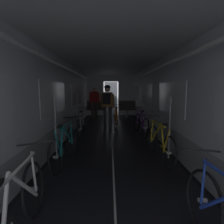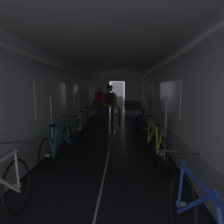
{
  "view_description": "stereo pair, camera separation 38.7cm",
  "coord_description": "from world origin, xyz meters",
  "px_view_note": "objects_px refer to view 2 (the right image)",
  "views": [
    {
      "loc": [
        -0.06,
        -1.76,
        1.55
      ],
      "look_at": [
        0.0,
        3.76,
        0.86
      ],
      "focal_mm": 28.34,
      "sensor_mm": 36.0,
      "label": 1
    },
    {
      "loc": [
        0.32,
        -1.75,
        1.55
      ],
      "look_at": [
        0.0,
        3.76,
        0.86
      ],
      "focal_mm": 28.34,
      "sensor_mm": 36.0,
      "label": 2
    }
  ],
  "objects_px": {
    "bicycle_silver": "(82,125)",
    "bench_seat_far_right": "(133,108)",
    "person_standing_near_bench": "(100,101)",
    "bicycle_yellow": "(155,144)",
    "person_cyclist_aisle": "(110,102)",
    "bicycle_orange_in_aisle": "(119,119)",
    "bicycle_teal": "(59,145)",
    "bicycle_purple": "(142,124)",
    "bench_seat_far_left": "(100,107)"
  },
  "relations": [
    {
      "from": "bicycle_yellow",
      "to": "person_cyclist_aisle",
      "type": "height_order",
      "value": "person_cyclist_aisle"
    },
    {
      "from": "bicycle_yellow",
      "to": "bicycle_silver",
      "type": "bearing_deg",
      "value": 135.67
    },
    {
      "from": "bicycle_teal",
      "to": "person_cyclist_aisle",
      "type": "xyz_separation_m",
      "value": [
        0.86,
        3.08,
        0.69
      ]
    },
    {
      "from": "bicycle_purple",
      "to": "person_standing_near_bench",
      "type": "distance_m",
      "value": 3.98
    },
    {
      "from": "person_standing_near_bench",
      "to": "bicycle_yellow",
      "type": "bearing_deg",
      "value": -71.09
    },
    {
      "from": "bicycle_yellow",
      "to": "bicycle_orange_in_aisle",
      "type": "xyz_separation_m",
      "value": [
        -0.86,
        3.16,
        0.0
      ]
    },
    {
      "from": "bench_seat_far_right",
      "to": "bicycle_teal",
      "type": "distance_m",
      "value": 6.51
    },
    {
      "from": "bench_seat_far_right",
      "to": "bicycle_teal",
      "type": "bearing_deg",
      "value": -107.19
    },
    {
      "from": "bench_seat_far_left",
      "to": "person_cyclist_aisle",
      "type": "xyz_separation_m",
      "value": [
        0.74,
        -3.14,
        0.5
      ]
    },
    {
      "from": "bicycle_teal",
      "to": "bicycle_yellow",
      "type": "bearing_deg",
      "value": 5.15
    },
    {
      "from": "bicycle_silver",
      "to": "bicycle_teal",
      "type": "bearing_deg",
      "value": -89.88
    },
    {
      "from": "bench_seat_far_left",
      "to": "bicycle_silver",
      "type": "bearing_deg",
      "value": -91.85
    },
    {
      "from": "bicycle_purple",
      "to": "bicycle_orange_in_aisle",
      "type": "height_order",
      "value": "bicycle_purple"
    },
    {
      "from": "bicycle_silver",
      "to": "bicycle_teal",
      "type": "relative_size",
      "value": 1.0
    },
    {
      "from": "bicycle_purple",
      "to": "bicycle_orange_in_aisle",
      "type": "xyz_separation_m",
      "value": [
        -0.83,
        0.94,
        0.0
      ]
    },
    {
      "from": "bench_seat_far_right",
      "to": "person_standing_near_bench",
      "type": "bearing_deg",
      "value": -168.17
    },
    {
      "from": "bench_seat_far_left",
      "to": "person_standing_near_bench",
      "type": "bearing_deg",
      "value": -89.59
    },
    {
      "from": "bench_seat_far_right",
      "to": "bicycle_orange_in_aisle",
      "type": "height_order",
      "value": "bench_seat_far_right"
    },
    {
      "from": "bicycle_teal",
      "to": "person_cyclist_aisle",
      "type": "relative_size",
      "value": 0.98
    },
    {
      "from": "person_cyclist_aisle",
      "to": "bicycle_teal",
      "type": "bearing_deg",
      "value": -105.66
    },
    {
      "from": "bench_seat_far_left",
      "to": "person_cyclist_aisle",
      "type": "distance_m",
      "value": 3.26
    },
    {
      "from": "bench_seat_far_left",
      "to": "bench_seat_far_right",
      "type": "relative_size",
      "value": 1.0
    },
    {
      "from": "bicycle_purple",
      "to": "person_standing_near_bench",
      "type": "bearing_deg",
      "value": 119.02
    },
    {
      "from": "bicycle_purple",
      "to": "person_cyclist_aisle",
      "type": "relative_size",
      "value": 0.98
    },
    {
      "from": "bicycle_teal",
      "to": "bicycle_orange_in_aisle",
      "type": "distance_m",
      "value": 3.56
    },
    {
      "from": "bench_seat_far_right",
      "to": "bicycle_yellow",
      "type": "distance_m",
      "value": 6.04
    },
    {
      "from": "person_standing_near_bench",
      "to": "bicycle_teal",
      "type": "bearing_deg",
      "value": -91.25
    },
    {
      "from": "person_cyclist_aisle",
      "to": "bicycle_orange_in_aisle",
      "type": "xyz_separation_m",
      "value": [
        0.35,
        0.26,
        -0.69
      ]
    },
    {
      "from": "person_standing_near_bench",
      "to": "bicycle_silver",
      "type": "bearing_deg",
      "value": -92.08
    },
    {
      "from": "bench_seat_far_right",
      "to": "person_cyclist_aisle",
      "type": "distance_m",
      "value": 3.35
    },
    {
      "from": "bicycle_yellow",
      "to": "person_standing_near_bench",
      "type": "distance_m",
      "value": 6.01
    },
    {
      "from": "bicycle_yellow",
      "to": "bicycle_orange_in_aisle",
      "type": "distance_m",
      "value": 3.27
    },
    {
      "from": "person_cyclist_aisle",
      "to": "bicycle_orange_in_aisle",
      "type": "relative_size",
      "value": 1.02
    },
    {
      "from": "bench_seat_far_left",
      "to": "bicycle_yellow",
      "type": "relative_size",
      "value": 0.58
    },
    {
      "from": "person_cyclist_aisle",
      "to": "person_standing_near_bench",
      "type": "relative_size",
      "value": 1.03
    },
    {
      "from": "bicycle_purple",
      "to": "bicycle_yellow",
      "type": "bearing_deg",
      "value": -89.19
    },
    {
      "from": "bicycle_orange_in_aisle",
      "to": "person_standing_near_bench",
      "type": "height_order",
      "value": "person_standing_near_bench"
    },
    {
      "from": "bench_seat_far_right",
      "to": "bench_seat_far_left",
      "type": "bearing_deg",
      "value": 180.0
    },
    {
      "from": "bench_seat_far_left",
      "to": "person_standing_near_bench",
      "type": "distance_m",
      "value": 0.55
    },
    {
      "from": "bench_seat_far_right",
      "to": "bicycle_silver",
      "type": "xyz_separation_m",
      "value": [
        -1.93,
        -4.01,
        -0.19
      ]
    },
    {
      "from": "bench_seat_far_right",
      "to": "person_standing_near_bench",
      "type": "height_order",
      "value": "person_standing_near_bench"
    },
    {
      "from": "bicycle_purple",
      "to": "bicycle_orange_in_aisle",
      "type": "distance_m",
      "value": 1.25
    },
    {
      "from": "bicycle_yellow",
      "to": "person_cyclist_aisle",
      "type": "xyz_separation_m",
      "value": [
        -1.2,
        2.9,
        0.69
      ]
    },
    {
      "from": "bicycle_silver",
      "to": "bench_seat_far_right",
      "type": "bearing_deg",
      "value": 64.32
    },
    {
      "from": "bicycle_silver",
      "to": "bicycle_purple",
      "type": "distance_m",
      "value": 2.05
    },
    {
      "from": "bench_seat_far_left",
      "to": "bicycle_purple",
      "type": "xyz_separation_m",
      "value": [
        1.91,
        -3.81,
        -0.19
      ]
    },
    {
      "from": "person_standing_near_bench",
      "to": "person_cyclist_aisle",
      "type": "bearing_deg",
      "value": -75.07
    },
    {
      "from": "bench_seat_far_left",
      "to": "bicycle_teal",
      "type": "bearing_deg",
      "value": -91.15
    },
    {
      "from": "bicycle_teal",
      "to": "bicycle_purple",
      "type": "distance_m",
      "value": 3.15
    },
    {
      "from": "bench_seat_far_right",
      "to": "bicycle_teal",
      "type": "relative_size",
      "value": 0.58
    }
  ]
}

